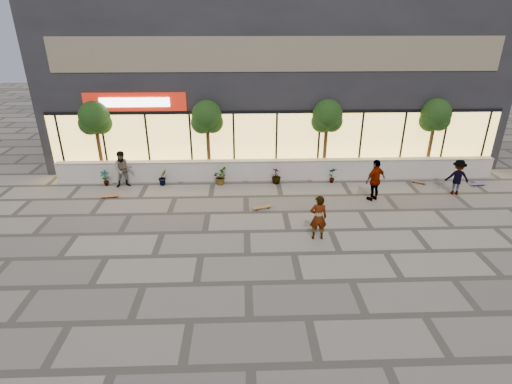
{
  "coord_description": "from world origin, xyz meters",
  "views": [
    {
      "loc": [
        -1.75,
        -11.9,
        7.68
      ],
      "look_at": [
        -1.25,
        2.48,
        1.3
      ],
      "focal_mm": 28.0,
      "sensor_mm": 36.0,
      "label": 1
    }
  ],
  "objects_px": {
    "tree_west": "(95,120)",
    "skater_center": "(318,218)",
    "tree_midwest": "(207,119)",
    "skateboard_right_near": "(418,182)",
    "skater_left": "(123,169)",
    "skater_right_far": "(457,177)",
    "tree_mideast": "(327,118)",
    "skateboard_left": "(110,196)",
    "skater_right_near": "(375,180)",
    "skateboard_center": "(262,207)",
    "skateboard_right_far": "(478,184)",
    "tree_east": "(435,117)"
  },
  "relations": [
    {
      "from": "tree_midwest",
      "to": "skater_center",
      "type": "bearing_deg",
      "value": -55.99
    },
    {
      "from": "skater_right_far",
      "to": "skateboard_right_far",
      "type": "relative_size",
      "value": 2.08
    },
    {
      "from": "tree_west",
      "to": "skater_right_far",
      "type": "xyz_separation_m",
      "value": [
        17.16,
        -2.8,
        -2.15
      ]
    },
    {
      "from": "skateboard_center",
      "to": "tree_mideast",
      "type": "bearing_deg",
      "value": 31.33
    },
    {
      "from": "skateboard_left",
      "to": "skateboard_right_far",
      "type": "relative_size",
      "value": 1.01
    },
    {
      "from": "skateboard_left",
      "to": "skateboard_right_far",
      "type": "bearing_deg",
      "value": -5.75
    },
    {
      "from": "tree_east",
      "to": "skater_right_far",
      "type": "relative_size",
      "value": 2.35
    },
    {
      "from": "tree_midwest",
      "to": "skater_right_far",
      "type": "distance_m",
      "value": 12.18
    },
    {
      "from": "tree_midwest",
      "to": "skater_left",
      "type": "height_order",
      "value": "tree_midwest"
    },
    {
      "from": "tree_west",
      "to": "skateboard_right_near",
      "type": "xyz_separation_m",
      "value": [
        16.0,
        -1.5,
        -2.91
      ]
    },
    {
      "from": "skateboard_center",
      "to": "skateboard_right_far",
      "type": "distance_m",
      "value": 10.98
    },
    {
      "from": "tree_east",
      "to": "skater_left",
      "type": "xyz_separation_m",
      "value": [
        -15.51,
        -1.4,
        -2.08
      ]
    },
    {
      "from": "tree_midwest",
      "to": "skater_center",
      "type": "relative_size",
      "value": 2.23
    },
    {
      "from": "skateboard_left",
      "to": "tree_mideast",
      "type": "bearing_deg",
      "value": 6.19
    },
    {
      "from": "skateboard_right_near",
      "to": "tree_midwest",
      "type": "bearing_deg",
      "value": -155.59
    },
    {
      "from": "skateboard_right_far",
      "to": "skater_right_far",
      "type": "bearing_deg",
      "value": -156.24
    },
    {
      "from": "skater_center",
      "to": "skateboard_center",
      "type": "bearing_deg",
      "value": -51.85
    },
    {
      "from": "skater_center",
      "to": "skateboard_right_far",
      "type": "xyz_separation_m",
      "value": [
        8.8,
        4.77,
        -0.8
      ]
    },
    {
      "from": "skater_left",
      "to": "skateboard_center",
      "type": "distance_m",
      "value": 7.15
    },
    {
      "from": "skater_right_near",
      "to": "skateboard_center",
      "type": "relative_size",
      "value": 2.17
    },
    {
      "from": "tree_midwest",
      "to": "skater_right_near",
      "type": "height_order",
      "value": "tree_midwest"
    },
    {
      "from": "tree_east",
      "to": "skater_right_far",
      "type": "distance_m",
      "value": 3.54
    },
    {
      "from": "skateboard_left",
      "to": "tree_west",
      "type": "bearing_deg",
      "value": 103.82
    },
    {
      "from": "tree_mideast",
      "to": "skateboard_right_far",
      "type": "bearing_deg",
      "value": -14.56
    },
    {
      "from": "skater_left",
      "to": "skateboard_right_near",
      "type": "xyz_separation_m",
      "value": [
        14.51,
        -0.1,
        -0.83
      ]
    },
    {
      "from": "skateboard_right_near",
      "to": "skater_right_far",
      "type": "bearing_deg",
      "value": -15.78
    },
    {
      "from": "tree_east",
      "to": "skater_center",
      "type": "relative_size",
      "value": 2.23
    },
    {
      "from": "skateboard_right_far",
      "to": "tree_midwest",
      "type": "bearing_deg",
      "value": 166.75
    },
    {
      "from": "tree_east",
      "to": "tree_west",
      "type": "bearing_deg",
      "value": 180.0
    },
    {
      "from": "skateboard_left",
      "to": "skater_right_near",
      "type": "bearing_deg",
      "value": -11.39
    },
    {
      "from": "skater_right_far",
      "to": "skateboard_center",
      "type": "distance_m",
      "value": 9.24
    },
    {
      "from": "tree_midwest",
      "to": "tree_east",
      "type": "distance_m",
      "value": 11.5
    },
    {
      "from": "skater_right_near",
      "to": "skater_right_far",
      "type": "height_order",
      "value": "skater_right_near"
    },
    {
      "from": "skateboard_left",
      "to": "tree_midwest",
      "type": "bearing_deg",
      "value": 23.11
    },
    {
      "from": "tree_west",
      "to": "skater_left",
      "type": "distance_m",
      "value": 2.92
    },
    {
      "from": "tree_west",
      "to": "skater_left",
      "type": "bearing_deg",
      "value": -43.29
    },
    {
      "from": "tree_west",
      "to": "skater_right_near",
      "type": "height_order",
      "value": "tree_west"
    },
    {
      "from": "tree_west",
      "to": "skateboard_left",
      "type": "bearing_deg",
      "value": -67.86
    },
    {
      "from": "skater_right_far",
      "to": "skateboard_right_near",
      "type": "bearing_deg",
      "value": -37.82
    },
    {
      "from": "skateboard_left",
      "to": "skateboard_right_far",
      "type": "xyz_separation_m",
      "value": [
        17.7,
        0.8,
        -0.0
      ]
    },
    {
      "from": "tree_midwest",
      "to": "tree_mideast",
      "type": "relative_size",
      "value": 1.0
    },
    {
      "from": "skateboard_right_far",
      "to": "skateboard_center",
      "type": "bearing_deg",
      "value": -173.47
    },
    {
      "from": "skater_right_near",
      "to": "skater_right_far",
      "type": "xyz_separation_m",
      "value": [
        4.02,
        0.54,
        -0.13
      ]
    },
    {
      "from": "skater_center",
      "to": "skateboard_right_near",
      "type": "xyz_separation_m",
      "value": [
        6.0,
        5.16,
        -0.8
      ]
    },
    {
      "from": "skateboard_left",
      "to": "skateboard_right_near",
      "type": "height_order",
      "value": "skateboard_left"
    },
    {
      "from": "tree_west",
      "to": "skater_center",
      "type": "distance_m",
      "value": 12.2
    },
    {
      "from": "tree_midwest",
      "to": "skater_center",
      "type": "xyz_separation_m",
      "value": [
        4.5,
        -6.66,
        -2.11
      ]
    },
    {
      "from": "tree_mideast",
      "to": "skater_left",
      "type": "height_order",
      "value": "tree_mideast"
    },
    {
      "from": "tree_east",
      "to": "skater_left",
      "type": "height_order",
      "value": "tree_east"
    },
    {
      "from": "tree_midwest",
      "to": "tree_mideast",
      "type": "height_order",
      "value": "same"
    }
  ]
}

